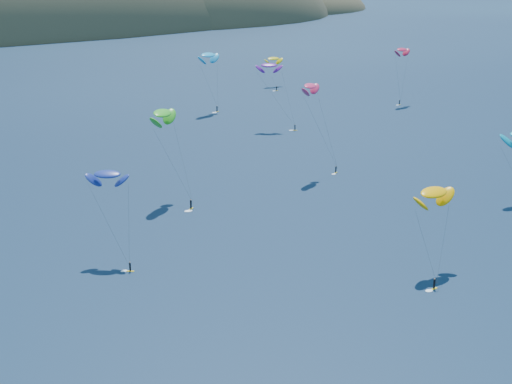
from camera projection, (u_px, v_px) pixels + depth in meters
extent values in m
ellipsoid|color=#3D3526|center=(162.00, 30.00, 609.89)|extent=(320.00, 220.00, 156.00)
ellipsoid|color=#3D3526|center=(256.00, 15.00, 701.09)|extent=(240.00, 180.00, 84.00)
cube|color=yellow|center=(434.00, 289.00, 117.69)|extent=(1.46, 0.54, 0.08)
cylinder|color=black|center=(434.00, 284.00, 117.40)|extent=(0.34, 0.34, 1.53)
sphere|color=#8C6047|center=(435.00, 279.00, 117.12)|extent=(0.26, 0.26, 0.26)
ellipsoid|color=#F6A700|center=(434.00, 192.00, 122.47)|extent=(9.55, 5.06, 5.15)
cube|color=yellow|center=(191.00, 209.00, 154.50)|extent=(1.60, 1.42, 0.09)
cylinder|color=black|center=(191.00, 204.00, 154.17)|extent=(0.39, 0.39, 1.78)
sphere|color=#8C6047|center=(191.00, 200.00, 153.84)|extent=(0.30, 0.30, 0.30)
ellipsoid|color=green|center=(162.00, 113.00, 155.92)|extent=(10.36, 9.58, 5.40)
cube|color=yellow|center=(217.00, 112.00, 249.29)|extent=(1.70, 1.09, 0.09)
cylinder|color=black|center=(217.00, 109.00, 248.96)|extent=(0.39, 0.39, 1.76)
sphere|color=#8C6047|center=(217.00, 106.00, 248.64)|extent=(0.30, 0.30, 0.30)
ellipsoid|color=#158ECA|center=(208.00, 55.00, 245.04)|extent=(10.98, 8.20, 5.56)
cube|color=yellow|center=(295.00, 130.00, 223.24)|extent=(1.47, 1.11, 0.08)
cylinder|color=black|center=(295.00, 127.00, 222.95)|extent=(0.34, 0.34, 1.56)
sphere|color=#8C6047|center=(295.00, 125.00, 222.66)|extent=(0.26, 0.26, 0.26)
ellipsoid|color=#5B1285|center=(269.00, 65.00, 221.45)|extent=(8.69, 7.25, 4.42)
cube|color=yellow|center=(399.00, 105.00, 261.09)|extent=(1.44, 0.71, 0.08)
cylinder|color=black|center=(399.00, 102.00, 260.82)|extent=(0.32, 0.32, 1.48)
sphere|color=#8C6047|center=(400.00, 100.00, 260.54)|extent=(0.25, 0.25, 0.25)
ellipsoid|color=#B6193C|center=(402.00, 50.00, 258.38)|extent=(8.71, 5.50, 4.50)
cube|color=yellow|center=(336.00, 173.00, 179.90)|extent=(1.43, 1.02, 0.08)
cylinder|color=black|center=(336.00, 170.00, 179.62)|extent=(0.33, 0.33, 1.50)
sphere|color=#8C6047|center=(336.00, 166.00, 179.35)|extent=(0.25, 0.25, 0.25)
ellipsoid|color=#D12555|center=(310.00, 86.00, 173.28)|extent=(8.24, 6.63, 4.18)
cube|color=yellow|center=(130.00, 271.00, 124.25)|extent=(1.30, 1.10, 0.07)
cylinder|color=black|center=(130.00, 267.00, 123.98)|extent=(0.31, 0.31, 1.43)
sphere|color=#8C6047|center=(130.00, 262.00, 123.72)|extent=(0.24, 0.24, 0.24)
ellipsoid|color=navy|center=(107.00, 174.00, 126.21)|extent=(8.00, 7.14, 4.13)
cube|color=yellow|center=(276.00, 91.00, 287.83)|extent=(1.44, 0.47, 0.08)
cylinder|color=black|center=(277.00, 88.00, 287.54)|extent=(0.33, 0.33, 1.52)
sphere|color=#8C6047|center=(277.00, 86.00, 287.26)|extent=(0.25, 0.25, 0.25)
ellipsoid|color=gold|center=(273.00, 59.00, 295.96)|extent=(8.42, 4.17, 4.62)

